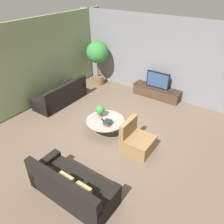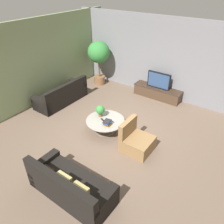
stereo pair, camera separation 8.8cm
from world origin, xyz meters
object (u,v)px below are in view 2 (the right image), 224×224
(coffee_table, at_px, (105,123))
(couch_near_entry, at_px, (70,186))
(media_console, at_px, (157,92))
(potted_plant_tabletop, at_px, (100,110))
(potted_palm_tall, at_px, (99,55))
(television, at_px, (159,80))
(couch_by_wall, at_px, (62,96))
(armchair_wicker, at_px, (136,141))

(coffee_table, bearing_deg, couch_near_entry, -71.13)
(media_console, xyz_separation_m, potted_plant_tabletop, (-0.63, -2.85, 0.39))
(potted_palm_tall, bearing_deg, television, 6.47)
(couch_near_entry, bearing_deg, couch_by_wall, -41.27)
(television, xyz_separation_m, coffee_table, (-0.37, -2.94, -0.46))
(couch_by_wall, distance_m, potted_palm_tall, 2.38)
(media_console, xyz_separation_m, coffee_table, (-0.37, -2.94, 0.05))
(couch_by_wall, xyz_separation_m, potted_palm_tall, (0.13, 2.15, 1.02))
(coffee_table, bearing_deg, television, 82.79)
(media_console, height_order, couch_by_wall, couch_by_wall)
(television, distance_m, armchair_wicker, 3.27)
(television, height_order, potted_palm_tall, potted_palm_tall)
(coffee_table, distance_m, potted_palm_tall, 3.64)
(armchair_wicker, xyz_separation_m, potted_plant_tabletop, (-1.46, 0.28, 0.35))
(potted_palm_tall, bearing_deg, media_console, 6.51)
(couch_near_entry, bearing_deg, potted_palm_tall, -58.09)
(couch_by_wall, relative_size, potted_plant_tabletop, 5.44)
(television, xyz_separation_m, couch_by_wall, (-2.80, -2.45, -0.45))
(television, height_order, potted_plant_tabletop, television)
(coffee_table, bearing_deg, armchair_wicker, -8.98)
(television, height_order, couch_near_entry, television)
(television, relative_size, coffee_table, 0.77)
(media_console, relative_size, television, 2.07)
(couch_near_entry, distance_m, armchair_wicker, 2.20)
(media_console, distance_m, couch_by_wall, 3.72)
(couch_by_wall, xyz_separation_m, armchair_wicker, (3.63, -0.68, -0.01))
(coffee_table, distance_m, potted_plant_tabletop, 0.43)
(coffee_table, relative_size, armchair_wicker, 1.39)
(media_console, bearing_deg, armchair_wicker, -75.19)
(television, distance_m, coffee_table, 3.00)
(media_console, bearing_deg, couch_by_wall, -138.81)
(coffee_table, height_order, potted_plant_tabletop, potted_plant_tabletop)
(coffee_table, bearing_deg, couch_by_wall, 168.66)
(television, bearing_deg, couch_near_entry, -85.33)
(media_console, distance_m, armchair_wicker, 3.24)
(media_console, xyz_separation_m, armchair_wicker, (0.83, -3.13, 0.05))
(media_console, distance_m, potted_palm_tall, 2.90)
(couch_near_entry, relative_size, armchair_wicker, 2.29)
(armchair_wicker, bearing_deg, television, 14.81)
(armchair_wicker, xyz_separation_m, potted_palm_tall, (-3.50, 2.82, 1.04))
(media_console, xyz_separation_m, potted_palm_tall, (-2.67, -0.30, 1.08))
(television, bearing_deg, armchair_wicker, -75.19)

